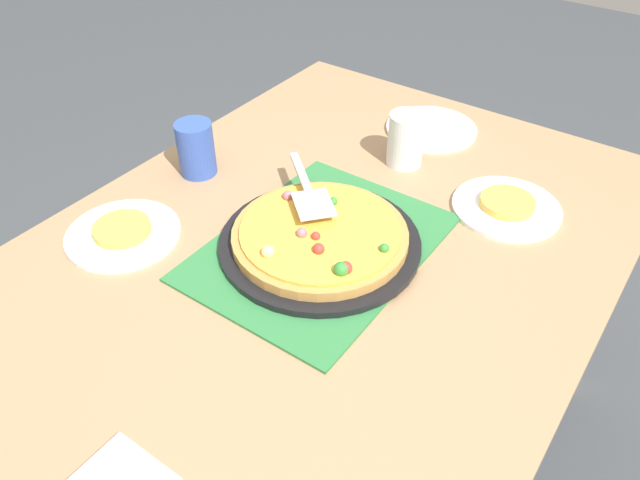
{
  "coord_description": "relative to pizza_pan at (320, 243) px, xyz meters",
  "views": [
    {
      "loc": [
        -0.74,
        -0.52,
        1.51
      ],
      "look_at": [
        0.0,
        0.0,
        0.77
      ],
      "focal_mm": 34.98,
      "sensor_mm": 36.0,
      "label": 1
    }
  ],
  "objects": [
    {
      "name": "dining_table",
      "position": [
        0.0,
        0.0,
        -0.12
      ],
      "size": [
        1.4,
        1.0,
        0.75
      ],
      "color": "#9E7A56",
      "rests_on": "ground_plane"
    },
    {
      "name": "plate_near_left",
      "position": [
        -0.19,
        0.33,
        -0.01
      ],
      "size": [
        0.22,
        0.22,
        0.01
      ],
      "primitive_type": "cylinder",
      "color": "white",
      "rests_on": "dining_table"
    },
    {
      "name": "pizza",
      "position": [
        -0.0,
        -0.0,
        0.02
      ],
      "size": [
        0.33,
        0.33,
        0.05
      ],
      "color": "#B78442",
      "rests_on": "pizza_pan"
    },
    {
      "name": "ground_plane",
      "position": [
        0.0,
        0.0,
        -0.76
      ],
      "size": [
        8.0,
        8.0,
        0.0
      ],
      "primitive_type": "plane",
      "color": "#3D4247"
    },
    {
      "name": "plate_far_right",
      "position": [
        0.32,
        -0.24,
        -0.01
      ],
      "size": [
        0.22,
        0.22,
        0.01
      ],
      "primitive_type": "cylinder",
      "color": "white",
      "rests_on": "dining_table"
    },
    {
      "name": "placemat",
      "position": [
        0.0,
        0.0,
        -0.01
      ],
      "size": [
        0.48,
        0.36,
        0.01
      ],
      "primitive_type": "cube",
      "color": "#2D753D",
      "rests_on": "dining_table"
    },
    {
      "name": "plate_side",
      "position": [
        0.52,
        0.04,
        -0.01
      ],
      "size": [
        0.22,
        0.22,
        0.01
      ],
      "primitive_type": "cylinder",
      "color": "white",
      "rests_on": "dining_table"
    },
    {
      "name": "cup_near",
      "position": [
        0.36,
        0.02,
        0.05
      ],
      "size": [
        0.08,
        0.08,
        0.12
      ],
      "primitive_type": "cylinder",
      "color": "white",
      "rests_on": "dining_table"
    },
    {
      "name": "pizza_server",
      "position": [
        0.06,
        0.07,
        0.05
      ],
      "size": [
        0.18,
        0.2,
        0.01
      ],
      "color": "silver",
      "rests_on": "pizza"
    },
    {
      "name": "pizza_pan",
      "position": [
        0.0,
        0.0,
        0.0
      ],
      "size": [
        0.38,
        0.38,
        0.01
      ],
      "primitive_type": "cylinder",
      "color": "black",
      "rests_on": "placemat"
    },
    {
      "name": "cup_far",
      "position": [
        0.06,
        0.37,
        0.05
      ],
      "size": [
        0.08,
        0.08,
        0.12
      ],
      "primitive_type": "cylinder",
      "color": "#3351AD",
      "rests_on": "dining_table"
    },
    {
      "name": "served_slice_right",
      "position": [
        0.32,
        -0.24,
        0.01
      ],
      "size": [
        0.11,
        0.11,
        0.02
      ],
      "primitive_type": "cylinder",
      "color": "#EAB747",
      "rests_on": "plate_far_right"
    },
    {
      "name": "served_slice_left",
      "position": [
        -0.19,
        0.33,
        0.01
      ],
      "size": [
        0.11,
        0.11,
        0.02
      ],
      "primitive_type": "cylinder",
      "color": "#EAB747",
      "rests_on": "plate_near_left"
    }
  ]
}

